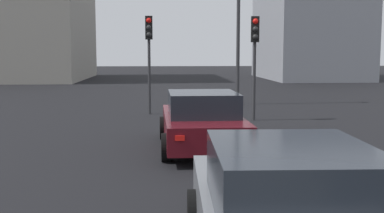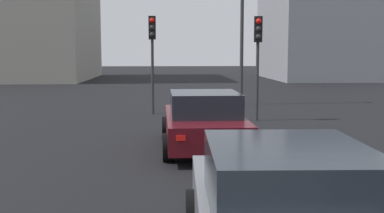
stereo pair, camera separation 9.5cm
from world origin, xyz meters
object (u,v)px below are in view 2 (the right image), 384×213
object	(u,v)px
car_maroon_left_lead	(204,121)
traffic_light_near_left	(258,46)
traffic_light_near_right	(152,44)
street_lamp_kerbside	(242,3)

from	to	relation	value
car_maroon_left_lead	traffic_light_near_left	xyz separation A→B (m)	(4.87, -2.30, 1.95)
traffic_light_near_right	street_lamp_kerbside	world-z (taller)	street_lamp_kerbside
street_lamp_kerbside	traffic_light_near_right	bearing A→B (deg)	129.33
traffic_light_near_left	street_lamp_kerbside	distance (m)	5.66
car_maroon_left_lead	street_lamp_kerbside	bearing A→B (deg)	-14.82
car_maroon_left_lead	traffic_light_near_right	xyz separation A→B (m)	(6.86, 1.47, 2.05)
traffic_light_near_right	car_maroon_left_lead	bearing A→B (deg)	10.16
traffic_light_near_right	street_lamp_kerbside	bearing A→B (deg)	127.41
traffic_light_near_left	traffic_light_near_right	distance (m)	4.26
traffic_light_near_right	traffic_light_near_left	bearing A→B (deg)	60.25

